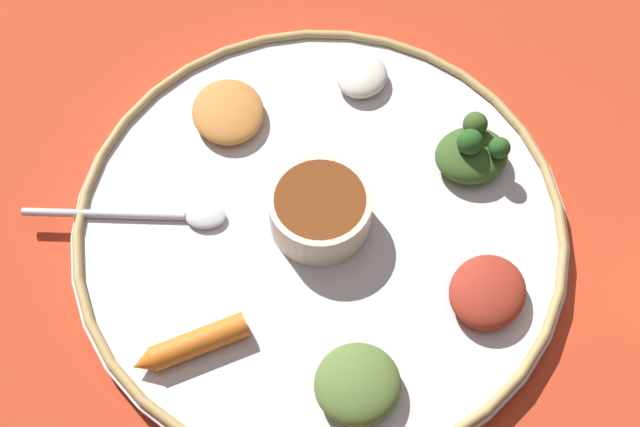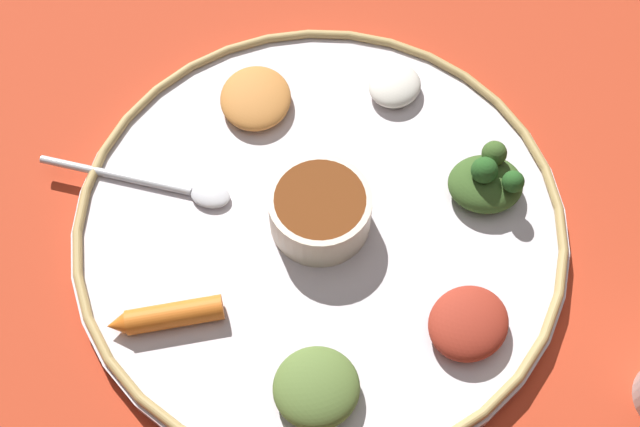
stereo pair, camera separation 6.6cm
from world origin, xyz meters
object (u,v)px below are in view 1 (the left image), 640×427
center_bowl (320,210)px  carrot_near_spoon (192,345)px  greens_pile (473,151)px  spoon (157,215)px

center_bowl → carrot_near_spoon: (0.03, -0.15, -0.01)m
greens_pile → carrot_near_spoon: size_ratio=0.86×
center_bowl → spoon: bearing=-129.5°
carrot_near_spoon → greens_pile: bearing=88.8°
center_bowl → greens_pile: bearing=76.5°
spoon → greens_pile: size_ratio=1.79×
center_bowl → carrot_near_spoon: size_ratio=0.92×
spoon → center_bowl: bearing=50.5°
center_bowl → spoon: size_ratio=0.59×
spoon → greens_pile: (0.12, 0.24, 0.01)m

